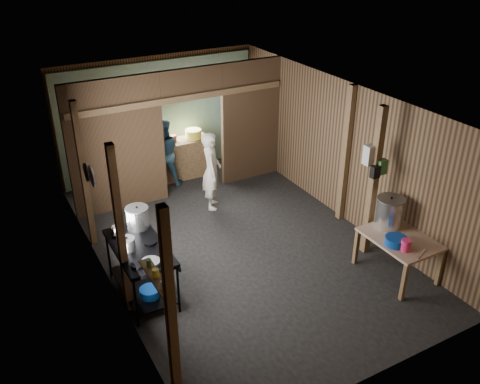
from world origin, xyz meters
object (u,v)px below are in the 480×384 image
cook (212,171)px  prep_table (397,256)px  stove_pot_large (138,218)px  stock_pot (389,213)px  yellow_tub (193,134)px  gas_range (142,270)px  pink_bucket (406,245)px

cook → prep_table: bearing=-131.3°
stove_pot_large → stock_pot: size_ratio=0.69×
prep_table → yellow_tub: size_ratio=3.30×
stock_pot → yellow_tub: bearing=106.2°
gas_range → cook: cook is taller
prep_table → yellow_tub: (-1.26, 5.00, 0.61)m
gas_range → stove_pot_large: 0.80m
pink_bucket → yellow_tub: (-1.07, 5.28, 0.18)m
prep_table → gas_range: bearing=158.3°
stove_pot_large → yellow_tub: size_ratio=1.03×
prep_table → pink_bucket: bearing=-122.9°
stove_pot_large → pink_bucket: size_ratio=2.00×
gas_range → stock_pot: 3.98m
stove_pot_large → yellow_tub: stove_pot_large is taller
stock_pot → yellow_tub: size_ratio=1.49×
gas_range → prep_table: 3.99m
gas_range → prep_table: bearing=-21.7°
gas_range → prep_table: gas_range is taller
stock_pot → pink_bucket: size_ratio=2.89×
pink_bucket → cook: (-1.40, 3.71, 0.01)m
yellow_tub → cook: 1.61m
prep_table → pink_bucket: 0.55m
prep_table → yellow_tub: bearing=104.2°
cook → pink_bucket: bearing=-135.5°
gas_range → cook: (2.12, 1.95, 0.35)m
yellow_tub → cook: size_ratio=0.22×
prep_table → pink_bucket: (-0.19, -0.29, 0.43)m
gas_range → cook: 2.90m
gas_range → yellow_tub: 4.32m
yellow_tub → cook: cook is taller
yellow_tub → cook: bearing=-101.9°
stock_pot → cook: (-1.67, 3.06, -0.14)m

